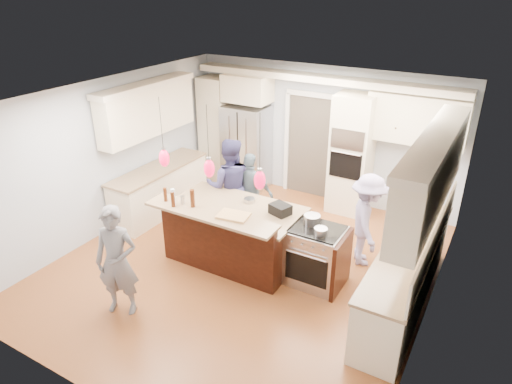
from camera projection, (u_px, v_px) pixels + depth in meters
ground_plane at (245, 265)px, 7.33m from camera, size 6.00×6.00×0.00m
room_shell at (244, 159)px, 6.55m from camera, size 5.54×6.04×2.72m
refrigerator at (246, 147)px, 9.72m from camera, size 0.90×0.70×1.80m
oven_column at (352, 155)px, 8.59m from camera, size 0.72×0.69×2.30m
back_upper_cabinets at (284, 116)px, 9.12m from camera, size 5.30×0.61×2.54m
right_counter_run at (415, 239)px, 6.01m from camera, size 0.64×3.10×2.51m
left_cabinets at (156, 160)px, 8.61m from camera, size 0.64×2.30×2.51m
kitchen_island at (234, 233)px, 7.29m from camera, size 2.10×1.46×1.12m
island_range at (317, 256)px, 6.73m from camera, size 0.82×0.71×0.92m
pendant_lights at (209, 168)px, 6.27m from camera, size 1.75×0.15×1.03m
person_bar_end at (117, 261)px, 6.01m from camera, size 0.68×0.57×1.58m
person_far_left at (230, 186)px, 7.99m from camera, size 1.06×0.98×1.74m
person_far_right at (250, 193)px, 8.04m from camera, size 0.89×0.44×1.47m
person_range_side at (367, 220)px, 7.10m from camera, size 0.94×1.13×1.52m
floor_rug at (383, 341)px, 5.78m from camera, size 0.63×0.92×0.01m
water_bottle at (173, 197)px, 6.70m from camera, size 0.06×0.06×0.27m
beer_bottle_a at (165, 194)px, 6.85m from camera, size 0.07×0.07×0.22m
beer_bottle_b at (173, 199)px, 6.68m from camera, size 0.07×0.07×0.23m
beer_bottle_c at (192, 198)px, 6.66m from camera, size 0.09×0.09×0.27m
drink_can at (183, 200)px, 6.79m from camera, size 0.08×0.08×0.13m
cutting_board at (233, 216)px, 6.44m from camera, size 0.48×0.37×0.03m
pot_large at (312, 220)px, 6.64m from camera, size 0.24×0.24×0.14m
pot_small at (321, 231)px, 6.38m from camera, size 0.19×0.19×0.09m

